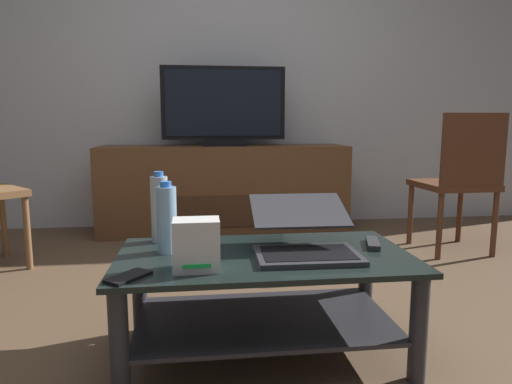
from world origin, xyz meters
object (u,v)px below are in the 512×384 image
Objects in this scene: water_bottle_near at (160,209)px; tv_remote at (373,243)px; cell_phone at (128,277)px; router_box at (196,245)px; coffee_table at (264,287)px; television at (224,108)px; dining_chair at (461,176)px; media_cabinet at (224,189)px; water_bottle_far at (167,219)px; laptop at (304,236)px.

water_bottle_near is 1.75× the size of tv_remote.
water_bottle_near is at bearing 120.04° from cell_phone.
router_box is 0.59× the size of water_bottle_near.
television reaches higher than coffee_table.
dining_chair reaches higher than coffee_table.
media_cabinet is (-0.03, 2.00, 0.08)m from coffee_table.
water_bottle_far is at bearing -76.29° from water_bottle_near.
media_cabinet is at bearing 120.32° from tv_remote.
dining_chair is (1.48, -0.84, 0.17)m from media_cabinet.
water_bottle_far is at bearing -99.22° from media_cabinet.
media_cabinet reaches higher than water_bottle_far.
water_bottle_near is 0.16m from water_bottle_far.
laptop reaches higher than tv_remote.
water_bottle_far is at bearing 172.53° from laptop.
media_cabinet is 4.53× the size of laptop.
water_bottle_near is (-0.15, 0.37, 0.05)m from router_box.
tv_remote is at bearing 10.92° from laptop.
television is 1.85m from water_bottle_near.
television reaches higher than cell_phone.
dining_chair reaches higher than water_bottle_far.
tv_remote reaches higher than cell_phone.
television is (-0.00, -0.02, 0.63)m from media_cabinet.
laptop is (-1.31, -1.16, -0.07)m from dining_chair.
water_bottle_far is (-1.80, -1.09, -0.00)m from dining_chair.
cell_phone is (-0.41, -2.21, 0.05)m from media_cabinet.
water_bottle_far is at bearing 169.41° from coffee_table.
media_cabinet is 11.59× the size of router_box.
television is 2.24× the size of laptop.
water_bottle_near is (-1.84, -0.94, 0.01)m from dining_chair.
media_cabinet reaches higher than cell_phone.
television is at bearing 80.67° from water_bottle_far.
water_bottle_near reaches higher than coffee_table.
media_cabinet is at bearing 90.96° from coffee_table.
tv_remote is at bearing -0.71° from water_bottle_far.
coffee_table is 1.87m from dining_chair.
television is 1.76m from dining_chair.
router_box is at bearing 53.53° from cell_phone.
media_cabinet reaches higher than tv_remote.
television reaches higher than water_bottle_near.
media_cabinet reaches higher than coffee_table.
laptop is at bearing -84.91° from media_cabinet.
media_cabinet is 2.17m from router_box.
television is at bearing 84.43° from router_box.
dining_chair is at bearing 26.97° from water_bottle_near.
laptop is 0.50m from water_bottle_far.
laptop is at bearing -152.14° from tv_remote.
tv_remote is at bearing -11.60° from water_bottle_near.
tv_remote is (0.46, -1.95, 0.06)m from media_cabinet.
media_cabinet is at bearing 117.56° from cell_phone.
water_bottle_near is at bearing 111.25° from router_box.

